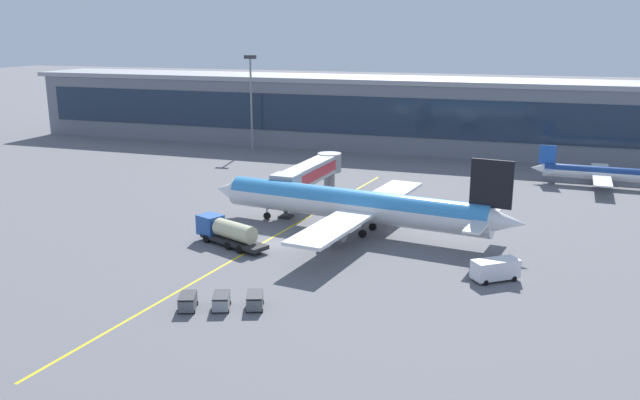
# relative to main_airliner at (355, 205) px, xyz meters

# --- Properties ---
(ground_plane) EXTENTS (700.00, 700.00, 0.00)m
(ground_plane) POSITION_rel_main_airliner_xyz_m (-8.02, -7.91, -3.71)
(ground_plane) COLOR slate
(apron_lead_in_line) EXTENTS (8.35, 79.62, 0.01)m
(apron_lead_in_line) POSITION_rel_main_airliner_xyz_m (-9.34, -5.91, -3.70)
(apron_lead_in_line) COLOR yellow
(apron_lead_in_line) RESTS_ON ground_plane
(terminal_building) EXTENTS (215.14, 18.26, 15.78)m
(terminal_building) POSITION_rel_main_airliner_xyz_m (6.93, 65.66, 4.20)
(terminal_building) COLOR slate
(terminal_building) RESTS_ON ground_plane
(main_airliner) EXTENTS (43.91, 35.02, 11.27)m
(main_airliner) POSITION_rel_main_airliner_xyz_m (0.00, 0.00, 0.00)
(main_airliner) COLOR white
(main_airliner) RESTS_ON ground_plane
(jet_bridge) EXTENTS (4.68, 20.82, 6.40)m
(jet_bridge) POSITION_rel_main_airliner_xyz_m (-10.74, 12.70, 1.01)
(jet_bridge) COLOR #B2B7BC
(jet_bridge) RESTS_ON ground_plane
(fuel_tanker) EXTENTS (10.94, 6.42, 3.25)m
(fuel_tanker) POSITION_rel_main_airliner_xyz_m (-13.42, -10.43, -1.96)
(fuel_tanker) COLOR #232326
(fuel_tanker) RESTS_ON ground_plane
(crew_van) EXTENTS (5.23, 4.74, 2.30)m
(crew_van) POSITION_rel_main_airliner_xyz_m (19.16, -11.81, -2.39)
(crew_van) COLOR white
(crew_van) RESTS_ON ground_plane
(baggage_cart_0) EXTENTS (2.41, 3.03, 1.48)m
(baggage_cart_0) POSITION_rel_main_airliner_xyz_m (-8.09, -29.27, -2.92)
(baggage_cart_0) COLOR #595B60
(baggage_cart_0) RESTS_ON ground_plane
(baggage_cart_1) EXTENTS (2.41, 3.03, 1.48)m
(baggage_cart_1) POSITION_rel_main_airliner_xyz_m (-5.11, -28.09, -2.92)
(baggage_cart_1) COLOR gray
(baggage_cart_1) RESTS_ON ground_plane
(baggage_cart_2) EXTENTS (2.41, 3.03, 1.48)m
(baggage_cart_2) POSITION_rel_main_airliner_xyz_m (-2.14, -26.91, -2.92)
(baggage_cart_2) COLOR #595B60
(baggage_cart_2) RESTS_ON ground_plane
(commuter_jet_far) EXTENTS (24.76, 19.64, 6.63)m
(commuter_jet_far) POSITION_rel_main_airliner_xyz_m (33.28, 38.96, -1.33)
(commuter_jet_far) COLOR white
(commuter_jet_far) RESTS_ON ground_plane
(apron_light_mast_0) EXTENTS (2.80, 0.50, 20.77)m
(apron_light_mast_0) POSITION_rel_main_airliner_xyz_m (-39.66, 53.70, 8.61)
(apron_light_mast_0) COLOR gray
(apron_light_mast_0) RESTS_ON ground_plane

